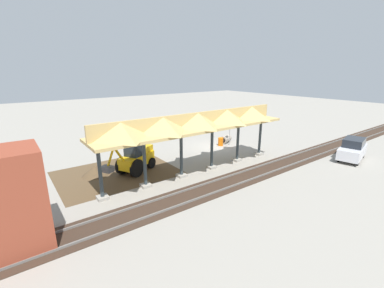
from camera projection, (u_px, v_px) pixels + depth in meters
The scene contains 11 objects.
ground_plane at pixel (213, 147), 27.86m from camera, with size 120.00×120.00×0.00m, color gray.
dirt_work_zone at pixel (117, 173), 20.74m from camera, with size 9.06×7.00×0.01m, color brown.
platform_canopy at pixel (197, 122), 19.78m from camera, with size 16.56×3.20×4.90m.
rail_tracks at pixel (272, 167), 21.90m from camera, with size 60.00×2.58×0.15m.
stop_sign at pixel (230, 129), 28.11m from camera, with size 0.74×0.25×2.57m.
backhoe at pixel (135, 157), 20.71m from camera, with size 5.11×3.48×2.82m.
dirt_mound at pixel (96, 175), 20.29m from camera, with size 4.19×4.19×1.68m, color brown.
concrete_pipe at pixel (226, 139), 29.46m from camera, with size 1.79×1.42×0.85m.
brick_utility_building at pixel (1, 204), 11.17m from camera, with size 3.44×2.66×4.76m, color brown.
distant_parked_car at pixel (353, 149), 23.69m from camera, with size 4.48×2.62×1.98m.
traffic_barrel at pixel (221, 142), 28.22m from camera, with size 0.56×0.56×0.90m, color orange.
Camera 1 is at (17.72, 20.11, 7.95)m, focal length 24.00 mm.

